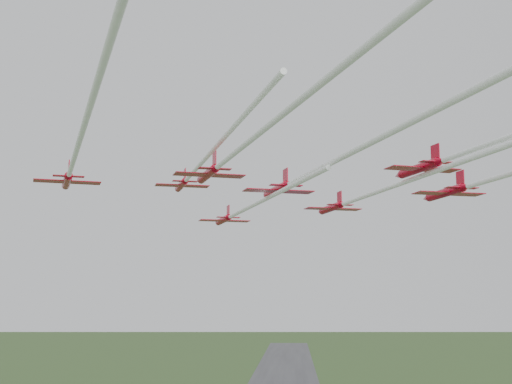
{
  "coord_description": "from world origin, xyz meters",
  "views": [
    {
      "loc": [
        5.91,
        -104.38,
        43.46
      ],
      "look_at": [
        0.62,
        -4.67,
        58.71
      ],
      "focal_mm": 50.0,
      "sensor_mm": 36.0,
      "label": 1
    }
  ],
  "objects_px": {
    "jet_row3_mid": "(316,170)",
    "jet_row3_left": "(77,150)",
    "jet_lead": "(243,210)",
    "jet_row2_right": "(372,194)",
    "jet_row3_right": "(493,179)",
    "jet_row4_right": "(473,149)",
    "jet_row4_left": "(251,140)",
    "jet_row2_left": "(199,165)"
  },
  "relations": [
    {
      "from": "jet_row2_right",
      "to": "jet_row3_mid",
      "type": "xyz_separation_m",
      "value": [
        -7.97,
        -16.04,
        0.34
      ]
    },
    {
      "from": "jet_row2_left",
      "to": "jet_row4_right",
      "type": "relative_size",
      "value": 1.27
    },
    {
      "from": "jet_row3_mid",
      "to": "jet_row2_right",
      "type": "bearing_deg",
      "value": 45.38
    },
    {
      "from": "jet_row4_left",
      "to": "jet_row2_left",
      "type": "bearing_deg",
      "value": 87.32
    },
    {
      "from": "jet_row2_left",
      "to": "jet_row2_right",
      "type": "distance_m",
      "value": 23.62
    },
    {
      "from": "jet_row2_left",
      "to": "jet_row3_mid",
      "type": "distance_m",
      "value": 17.82
    },
    {
      "from": "jet_row3_right",
      "to": "jet_lead",
      "type": "bearing_deg",
      "value": 130.22
    },
    {
      "from": "jet_row4_right",
      "to": "jet_row3_right",
      "type": "bearing_deg",
      "value": 48.71
    },
    {
      "from": "jet_lead",
      "to": "jet_row2_right",
      "type": "distance_m",
      "value": 21.73
    },
    {
      "from": "jet_lead",
      "to": "jet_row2_right",
      "type": "xyz_separation_m",
      "value": [
        18.25,
        -11.77,
        0.64
      ]
    },
    {
      "from": "jet_lead",
      "to": "jet_row4_right",
      "type": "relative_size",
      "value": 1.17
    },
    {
      "from": "jet_row3_left",
      "to": "jet_row4_left",
      "type": "bearing_deg",
      "value": -42.29
    },
    {
      "from": "jet_row3_mid",
      "to": "jet_row4_right",
      "type": "relative_size",
      "value": 1.29
    },
    {
      "from": "jet_row2_right",
      "to": "jet_row4_right",
      "type": "relative_size",
      "value": 1.28
    },
    {
      "from": "jet_row3_mid",
      "to": "jet_row3_right",
      "type": "relative_size",
      "value": 1.14
    },
    {
      "from": "jet_row3_left",
      "to": "jet_row4_right",
      "type": "bearing_deg",
      "value": -15.51
    },
    {
      "from": "jet_row2_left",
      "to": "jet_row3_left",
      "type": "height_order",
      "value": "jet_row2_left"
    },
    {
      "from": "jet_row2_left",
      "to": "jet_row3_left",
      "type": "bearing_deg",
      "value": -130.06
    },
    {
      "from": "jet_row2_right",
      "to": "jet_row3_left",
      "type": "distance_m",
      "value": 42.32
    },
    {
      "from": "jet_row3_right",
      "to": "jet_row2_right",
      "type": "bearing_deg",
      "value": 129.79
    },
    {
      "from": "jet_lead",
      "to": "jet_row2_left",
      "type": "bearing_deg",
      "value": -121.66
    },
    {
      "from": "jet_row2_right",
      "to": "jet_row3_left",
      "type": "height_order",
      "value": "jet_row3_left"
    },
    {
      "from": "jet_row3_mid",
      "to": "jet_row4_left",
      "type": "relative_size",
      "value": 0.98
    },
    {
      "from": "jet_row2_left",
      "to": "jet_row3_mid",
      "type": "bearing_deg",
      "value": -50.82
    },
    {
      "from": "jet_lead",
      "to": "jet_row2_right",
      "type": "height_order",
      "value": "jet_row2_right"
    },
    {
      "from": "jet_row3_right",
      "to": "jet_row4_right",
      "type": "distance_m",
      "value": 16.6
    },
    {
      "from": "jet_row4_left",
      "to": "jet_row4_right",
      "type": "distance_m",
      "value": 24.16
    },
    {
      "from": "jet_row4_right",
      "to": "jet_lead",
      "type": "bearing_deg",
      "value": 105.77
    },
    {
      "from": "jet_lead",
      "to": "jet_row2_right",
      "type": "bearing_deg",
      "value": -50.87
    },
    {
      "from": "jet_row3_mid",
      "to": "jet_row3_left",
      "type": "bearing_deg",
      "value": -171.89
    },
    {
      "from": "jet_row3_left",
      "to": "jet_row3_mid",
      "type": "xyz_separation_m",
      "value": [
        23.89,
        11.82,
        -0.05
      ]
    },
    {
      "from": "jet_row3_left",
      "to": "jet_row3_mid",
      "type": "height_order",
      "value": "jet_row3_mid"
    },
    {
      "from": "jet_row2_right",
      "to": "jet_row4_right",
      "type": "height_order",
      "value": "jet_row4_right"
    },
    {
      "from": "jet_row3_right",
      "to": "jet_row4_left",
      "type": "height_order",
      "value": "jet_row3_right"
    },
    {
      "from": "jet_row3_mid",
      "to": "jet_row3_right",
      "type": "distance_m",
      "value": 22.7
    },
    {
      "from": "jet_lead",
      "to": "jet_row4_right",
      "type": "height_order",
      "value": "jet_row4_right"
    },
    {
      "from": "jet_row2_right",
      "to": "jet_row4_right",
      "type": "bearing_deg",
      "value": -90.32
    },
    {
      "from": "jet_row2_right",
      "to": "jet_row3_mid",
      "type": "height_order",
      "value": "jet_row3_mid"
    },
    {
      "from": "jet_row4_right",
      "to": "jet_row3_mid",
      "type": "bearing_deg",
      "value": 131.79
    },
    {
      "from": "jet_row3_left",
      "to": "jet_row3_right",
      "type": "xyz_separation_m",
      "value": [
        45.48,
        18.82,
        -0.02
      ]
    },
    {
      "from": "jet_row3_right",
      "to": "jet_row4_left",
      "type": "distance_m",
      "value": 38.04
    },
    {
      "from": "jet_row2_left",
      "to": "jet_row3_left",
      "type": "relative_size",
      "value": 0.92
    }
  ]
}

